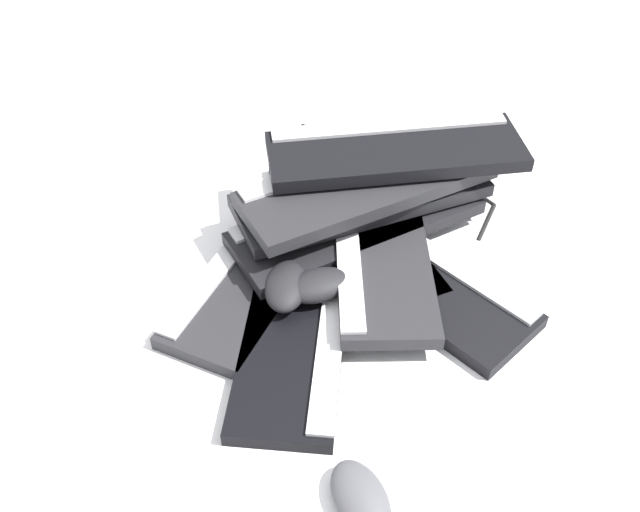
{
  "coord_description": "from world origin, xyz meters",
  "views": [
    {
      "loc": [
        -0.85,
        -0.07,
        0.84
      ],
      "look_at": [
        -0.04,
        -0.01,
        0.07
      ],
      "focal_mm": 40.0,
      "sensor_mm": 36.0,
      "label": 1
    }
  ],
  "objects_px": {
    "mouse_3": "(318,285)",
    "mouse_0": "(431,142)",
    "keyboard_8": "(395,150)",
    "mouse_1": "(286,286)",
    "keyboard_1": "(262,264)",
    "keyboard_5": "(361,194)",
    "keyboard_3": "(409,273)",
    "keyboard_6": "(379,243)",
    "keyboard_7": "(367,184)",
    "keyboard_0": "(350,226)",
    "mouse_2": "(360,498)",
    "keyboard_4": "(356,221)",
    "keyboard_2": "(298,321)"
  },
  "relations": [
    {
      "from": "keyboard_7",
      "to": "keyboard_8",
      "type": "bearing_deg",
      "value": -37.9
    },
    {
      "from": "keyboard_3",
      "to": "mouse_1",
      "type": "height_order",
      "value": "mouse_1"
    },
    {
      "from": "keyboard_6",
      "to": "mouse_3",
      "type": "relative_size",
      "value": 4.11
    },
    {
      "from": "keyboard_6",
      "to": "mouse_1",
      "type": "relative_size",
      "value": 4.11
    },
    {
      "from": "mouse_0",
      "to": "mouse_2",
      "type": "height_order",
      "value": "same"
    },
    {
      "from": "mouse_1",
      "to": "keyboard_0",
      "type": "bearing_deg",
      "value": 153.24
    },
    {
      "from": "keyboard_4",
      "to": "mouse_1",
      "type": "distance_m",
      "value": 0.2
    },
    {
      "from": "keyboard_3",
      "to": "keyboard_7",
      "type": "height_order",
      "value": "keyboard_7"
    },
    {
      "from": "keyboard_6",
      "to": "mouse_2",
      "type": "height_order",
      "value": "keyboard_6"
    },
    {
      "from": "keyboard_4",
      "to": "mouse_3",
      "type": "relative_size",
      "value": 4.09
    },
    {
      "from": "keyboard_7",
      "to": "keyboard_2",
      "type": "bearing_deg",
      "value": 158.46
    },
    {
      "from": "keyboard_8",
      "to": "mouse_3",
      "type": "height_order",
      "value": "keyboard_8"
    },
    {
      "from": "mouse_3",
      "to": "keyboard_2",
      "type": "bearing_deg",
      "value": -144.82
    },
    {
      "from": "mouse_0",
      "to": "keyboard_2",
      "type": "bearing_deg",
      "value": -121.16
    },
    {
      "from": "mouse_0",
      "to": "mouse_3",
      "type": "relative_size",
      "value": 1.0
    },
    {
      "from": "mouse_3",
      "to": "keyboard_8",
      "type": "bearing_deg",
      "value": 41.52
    },
    {
      "from": "keyboard_4",
      "to": "keyboard_6",
      "type": "distance_m",
      "value": 0.07
    },
    {
      "from": "keyboard_3",
      "to": "keyboard_6",
      "type": "height_order",
      "value": "keyboard_6"
    },
    {
      "from": "keyboard_2",
      "to": "mouse_3",
      "type": "bearing_deg",
      "value": -30.57
    },
    {
      "from": "mouse_3",
      "to": "keyboard_4",
      "type": "bearing_deg",
      "value": 47.91
    },
    {
      "from": "keyboard_4",
      "to": "keyboard_7",
      "type": "relative_size",
      "value": 0.99
    },
    {
      "from": "keyboard_2",
      "to": "keyboard_7",
      "type": "height_order",
      "value": "keyboard_7"
    },
    {
      "from": "keyboard_8",
      "to": "mouse_2",
      "type": "xyz_separation_m",
      "value": [
        -0.59,
        0.04,
        -0.11
      ]
    },
    {
      "from": "keyboard_5",
      "to": "mouse_3",
      "type": "relative_size",
      "value": 4.19
    },
    {
      "from": "keyboard_0",
      "to": "mouse_3",
      "type": "bearing_deg",
      "value": 167.19
    },
    {
      "from": "keyboard_6",
      "to": "mouse_1",
      "type": "xyz_separation_m",
      "value": [
        -0.12,
        0.14,
        0.01
      ]
    },
    {
      "from": "mouse_3",
      "to": "keyboard_5",
      "type": "bearing_deg",
      "value": 49.59
    },
    {
      "from": "keyboard_7",
      "to": "keyboard_8",
      "type": "distance_m",
      "value": 0.08
    },
    {
      "from": "mouse_3",
      "to": "mouse_0",
      "type": "bearing_deg",
      "value": 42.3
    },
    {
      "from": "keyboard_1",
      "to": "keyboard_3",
      "type": "xyz_separation_m",
      "value": [
        -0.0,
        -0.25,
        0.0
      ]
    },
    {
      "from": "keyboard_3",
      "to": "keyboard_7",
      "type": "xyz_separation_m",
      "value": [
        0.12,
        0.08,
        0.09
      ]
    },
    {
      "from": "keyboard_1",
      "to": "mouse_3",
      "type": "height_order",
      "value": "mouse_3"
    },
    {
      "from": "keyboard_1",
      "to": "keyboard_0",
      "type": "bearing_deg",
      "value": -52.51
    },
    {
      "from": "keyboard_0",
      "to": "keyboard_6",
      "type": "height_order",
      "value": "keyboard_6"
    },
    {
      "from": "keyboard_7",
      "to": "mouse_3",
      "type": "height_order",
      "value": "keyboard_7"
    },
    {
      "from": "keyboard_2",
      "to": "keyboard_4",
      "type": "relative_size",
      "value": 0.98
    },
    {
      "from": "mouse_0",
      "to": "mouse_2",
      "type": "xyz_separation_m",
      "value": [
        -0.79,
        0.12,
        0.0
      ]
    },
    {
      "from": "keyboard_0",
      "to": "keyboard_2",
      "type": "relative_size",
      "value": 1.04
    },
    {
      "from": "keyboard_5",
      "to": "mouse_1",
      "type": "relative_size",
      "value": 4.19
    },
    {
      "from": "keyboard_3",
      "to": "keyboard_6",
      "type": "bearing_deg",
      "value": 54.4
    },
    {
      "from": "keyboard_3",
      "to": "keyboard_4",
      "type": "height_order",
      "value": "keyboard_4"
    },
    {
      "from": "keyboard_8",
      "to": "mouse_1",
      "type": "height_order",
      "value": "keyboard_8"
    },
    {
      "from": "keyboard_5",
      "to": "keyboard_3",
      "type": "bearing_deg",
      "value": -145.84
    },
    {
      "from": "keyboard_2",
      "to": "mouse_2",
      "type": "bearing_deg",
      "value": -159.88
    },
    {
      "from": "keyboard_3",
      "to": "mouse_3",
      "type": "xyz_separation_m",
      "value": [
        -0.07,
        0.15,
        0.04
      ]
    },
    {
      "from": "keyboard_1",
      "to": "keyboard_5",
      "type": "height_order",
      "value": "keyboard_5"
    },
    {
      "from": "mouse_2",
      "to": "mouse_0",
      "type": "bearing_deg",
      "value": 144.13
    },
    {
      "from": "mouse_2",
      "to": "mouse_1",
      "type": "bearing_deg",
      "value": 173.94
    },
    {
      "from": "mouse_1",
      "to": "keyboard_7",
      "type": "bearing_deg",
      "value": 148.41
    },
    {
      "from": "keyboard_7",
      "to": "mouse_2",
      "type": "bearing_deg",
      "value": -178.77
    }
  ]
}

